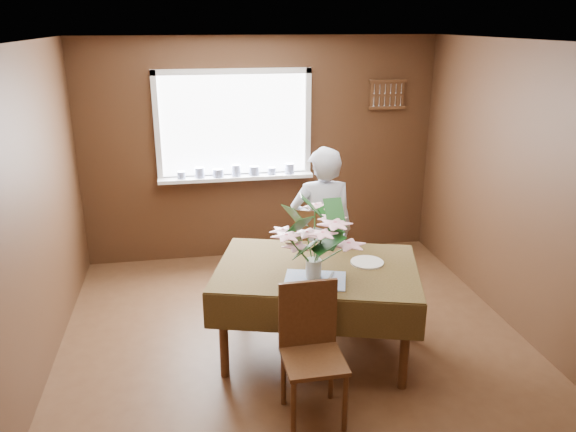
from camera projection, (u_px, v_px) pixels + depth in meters
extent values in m
plane|color=#472B18|center=(300.00, 356.00, 4.67)|extent=(4.50, 4.50, 0.00)
plane|color=white|center=(302.00, 43.00, 3.85)|extent=(4.50, 4.50, 0.00)
plane|color=brown|center=(261.00, 151.00, 6.35)|extent=(4.00, 0.00, 4.00)
plane|color=brown|center=(418.00, 402.00, 2.17)|extent=(4.00, 0.00, 4.00)
plane|color=brown|center=(21.00, 231.00, 3.92)|extent=(0.00, 4.50, 4.50)
plane|color=brown|center=(540.00, 200.00, 4.60)|extent=(0.00, 4.50, 4.50)
cube|color=white|center=(234.00, 125.00, 6.18)|extent=(1.60, 0.01, 1.10)
cube|color=white|center=(232.00, 71.00, 5.98)|extent=(1.72, 0.06, 0.06)
cube|color=white|center=(236.00, 176.00, 6.36)|extent=(1.72, 0.06, 0.06)
cube|color=white|center=(157.00, 128.00, 6.03)|extent=(0.06, 0.06, 1.22)
cube|color=white|center=(308.00, 123.00, 6.31)|extent=(0.06, 0.06, 1.22)
cube|color=white|center=(236.00, 177.00, 6.29)|extent=(1.72, 0.20, 0.04)
cylinder|color=white|center=(181.00, 175.00, 6.15)|extent=(0.09, 0.09, 0.08)
cylinder|color=white|center=(200.00, 173.00, 6.18)|extent=(0.11, 0.11, 0.12)
cylinder|color=white|center=(218.00, 173.00, 6.22)|extent=(0.12, 0.12, 0.09)
cylinder|color=white|center=(236.00, 170.00, 6.25)|extent=(0.10, 0.10, 0.13)
cylinder|color=white|center=(254.00, 171.00, 6.29)|extent=(0.11, 0.11, 0.10)
cylinder|color=white|center=(272.00, 171.00, 6.32)|extent=(0.09, 0.09, 0.08)
cylinder|color=white|center=(289.00, 169.00, 6.35)|extent=(0.11, 0.11, 0.12)
cube|color=#54321B|center=(387.00, 94.00, 6.37)|extent=(0.40, 0.03, 0.30)
cube|color=#54321B|center=(388.00, 81.00, 6.31)|extent=(0.44, 0.04, 0.03)
cube|color=#54321B|center=(387.00, 108.00, 6.41)|extent=(0.44, 0.04, 0.03)
cylinder|color=#54321B|center=(224.00, 335.00, 4.30)|extent=(0.07, 0.07, 0.73)
cylinder|color=#54321B|center=(405.00, 346.00, 4.16)|extent=(0.07, 0.07, 0.73)
cylinder|color=#54321B|center=(244.00, 285.00, 5.11)|extent=(0.07, 0.07, 0.73)
cylinder|color=#54321B|center=(396.00, 293.00, 4.97)|extent=(0.07, 0.07, 0.73)
cube|color=#54321B|center=(317.00, 270.00, 4.51)|extent=(1.76, 1.42, 0.04)
cube|color=#3A2C15|center=(317.00, 267.00, 4.50)|extent=(1.84, 1.49, 0.01)
cube|color=#3A2C15|center=(312.00, 317.00, 4.04)|extent=(1.53, 0.47, 0.29)
cube|color=#3A2C15|center=(320.00, 257.00, 5.06)|extent=(1.53, 0.47, 0.29)
cube|color=#3A2C15|center=(220.00, 279.00, 4.63)|extent=(0.32, 1.04, 0.29)
cube|color=#3A2C15|center=(417.00, 289.00, 4.47)|extent=(0.32, 1.04, 0.29)
cube|color=#4EA3DF|center=(315.00, 280.00, 4.26)|extent=(0.54, 0.45, 0.01)
cylinder|color=#54321B|center=(341.00, 274.00, 5.64)|extent=(0.04, 0.04, 0.47)
cylinder|color=#54321B|center=(304.00, 271.00, 5.70)|extent=(0.04, 0.04, 0.47)
cylinder|color=#54321B|center=(337.00, 291.00, 5.29)|extent=(0.04, 0.04, 0.47)
cylinder|color=#54321B|center=(297.00, 287.00, 5.35)|extent=(0.04, 0.04, 0.47)
cube|color=#54321B|center=(320.00, 257.00, 5.41)|extent=(0.57, 0.57, 0.03)
cube|color=#54321B|center=(318.00, 238.00, 5.13)|extent=(0.42, 0.19, 0.52)
cylinder|color=#54321B|center=(293.00, 410.00, 3.70)|extent=(0.04, 0.04, 0.44)
cylinder|color=#54321B|center=(345.00, 403.00, 3.76)|extent=(0.04, 0.04, 0.44)
cylinder|color=#54321B|center=(283.00, 378.00, 4.02)|extent=(0.04, 0.04, 0.44)
cylinder|color=#54321B|center=(331.00, 372.00, 4.09)|extent=(0.04, 0.04, 0.44)
cube|color=#54321B|center=(314.00, 361.00, 3.81)|extent=(0.42, 0.42, 0.03)
cube|color=#54321B|center=(308.00, 313.00, 3.91)|extent=(0.41, 0.04, 0.49)
imported|color=white|center=(322.00, 231.00, 5.18)|extent=(0.60, 0.41, 1.60)
cylinder|color=white|center=(313.00, 269.00, 4.28)|extent=(0.12, 0.12, 0.15)
cylinder|color=#33662D|center=(314.00, 254.00, 4.24)|extent=(0.07, 0.07, 0.11)
cylinder|color=white|center=(367.00, 262.00, 4.56)|extent=(0.37, 0.37, 0.01)
cube|color=silver|center=(330.00, 277.00, 4.29)|extent=(0.11, 0.19, 0.00)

